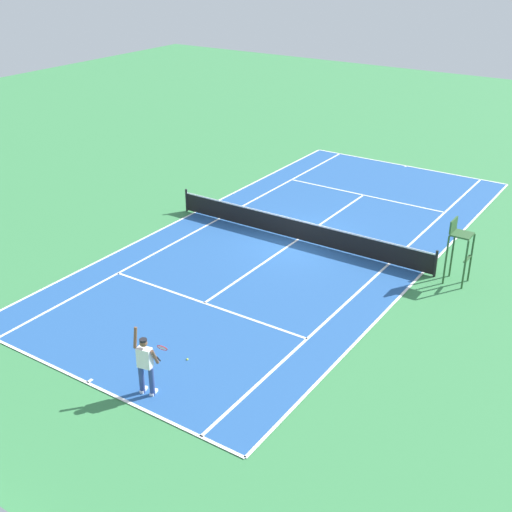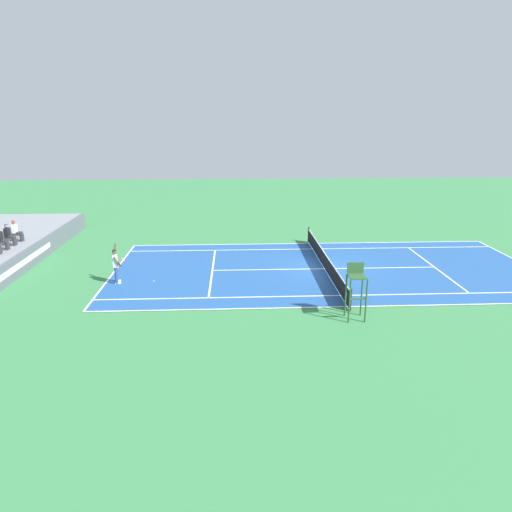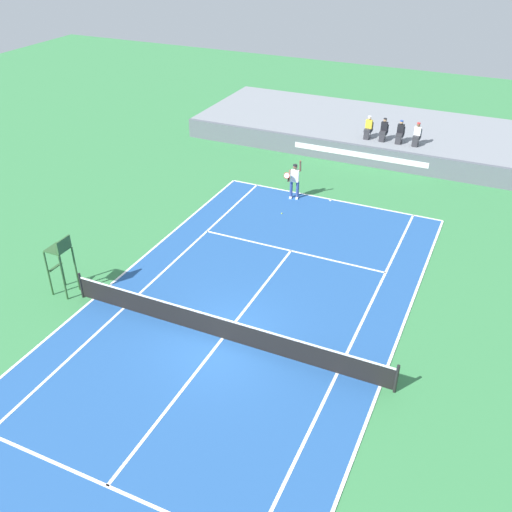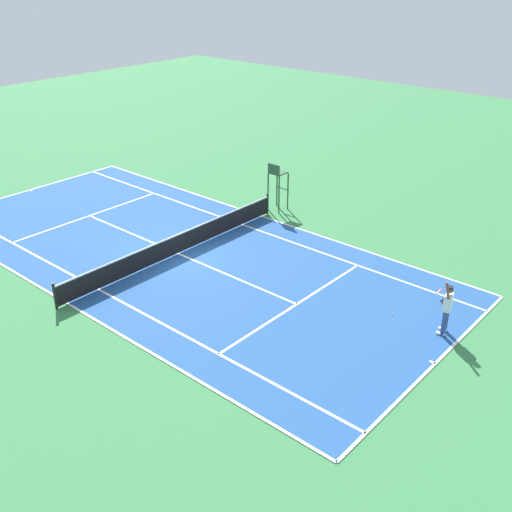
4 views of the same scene
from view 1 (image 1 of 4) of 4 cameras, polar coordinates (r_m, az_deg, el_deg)
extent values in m
plane|color=#387F47|center=(28.09, 3.56, 1.35)|extent=(80.00, 80.00, 0.00)
cube|color=#235193|center=(28.09, 3.56, 1.37)|extent=(10.98, 23.78, 0.02)
cube|color=white|center=(20.04, -14.21, -10.43)|extent=(10.98, 0.10, 0.01)
cube|color=white|center=(38.19, 12.70, 7.51)|extent=(10.98, 0.10, 0.01)
cube|color=white|center=(26.07, 14.03, -1.41)|extent=(0.10, 23.78, 0.01)
cube|color=white|center=(30.95, -5.25, 3.71)|extent=(0.10, 23.78, 0.01)
cube|color=white|center=(26.48, 11.25, -0.67)|extent=(0.10, 23.78, 0.01)
cube|color=white|center=(30.16, -3.19, 3.18)|extent=(0.10, 23.78, 0.01)
cube|color=white|center=(23.35, -4.43, -4.02)|extent=(8.22, 0.10, 0.01)
cube|color=white|center=(33.38, 9.15, 5.16)|extent=(8.22, 0.10, 0.01)
cube|color=white|center=(28.08, 3.56, 1.39)|extent=(0.10, 12.80, 0.01)
cube|color=white|center=(20.09, -14.00, -10.30)|extent=(0.10, 0.20, 0.01)
cube|color=white|center=(38.10, 12.65, 7.47)|extent=(0.10, 0.20, 0.01)
cylinder|color=black|center=(25.72, 15.08, -0.64)|extent=(0.10, 0.10, 1.07)
cylinder|color=black|center=(31.03, -5.94, 4.76)|extent=(0.10, 0.10, 1.07)
cube|color=black|center=(27.90, 3.59, 2.25)|extent=(11.78, 0.02, 0.84)
cube|color=white|center=(27.73, 3.61, 3.04)|extent=(11.78, 0.03, 0.06)
cylinder|color=navy|center=(19.11, -9.73, -10.31)|extent=(0.15, 0.15, 0.92)
cylinder|color=navy|center=(18.97, -8.88, -10.55)|extent=(0.15, 0.15, 0.92)
cube|color=white|center=(19.39, -9.55, -11.20)|extent=(0.18, 0.30, 0.10)
cube|color=white|center=(19.25, -8.71, -11.43)|extent=(0.18, 0.30, 0.10)
cube|color=white|center=(18.60, -9.48, -8.54)|extent=(0.44, 0.32, 0.60)
sphere|color=brown|center=(18.34, -9.58, -7.33)|extent=(0.22, 0.22, 0.22)
cylinder|color=black|center=(18.30, -9.60, -7.09)|extent=(0.21, 0.21, 0.06)
cylinder|color=brown|center=(18.44, -10.26, -6.87)|extent=(0.13, 0.23, 0.61)
cylinder|color=brown|center=(18.55, -8.62, -8.51)|extent=(0.16, 0.34, 0.56)
cylinder|color=black|center=(18.69, -8.31, -8.68)|extent=(0.08, 0.19, 0.25)
torus|color=red|center=(18.65, -8.00, -7.77)|extent=(0.34, 0.25, 0.26)
cylinder|color=silver|center=(18.65, -8.00, -7.77)|extent=(0.30, 0.21, 0.22)
sphere|color=#D1E533|center=(20.47, -5.88, -8.77)|extent=(0.07, 0.07, 0.07)
cylinder|color=#2D562D|center=(25.58, 17.87, -0.15)|extent=(0.07, 0.07, 1.90)
cylinder|color=#2D562D|center=(24.96, 17.40, -0.74)|extent=(0.07, 0.07, 1.90)
cylinder|color=#2D562D|center=(25.74, 16.40, 0.23)|extent=(0.07, 0.07, 1.90)
cylinder|color=#2D562D|center=(25.13, 15.89, -0.35)|extent=(0.07, 0.07, 1.90)
cube|color=#2D562D|center=(24.95, 17.17, 1.77)|extent=(0.70, 0.70, 0.06)
cube|color=#2D562D|center=(24.93, 16.50, 2.53)|extent=(0.06, 0.70, 0.48)
cube|color=#2D562D|center=(25.24, 17.59, -0.23)|extent=(0.10, 0.70, 0.04)
camera|label=2|loc=(21.14, 66.86, 1.01)|focal=32.18mm
camera|label=3|loc=(40.84, 4.72, 27.39)|focal=40.22mm
camera|label=4|loc=(28.51, -50.61, 17.03)|focal=42.84mm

